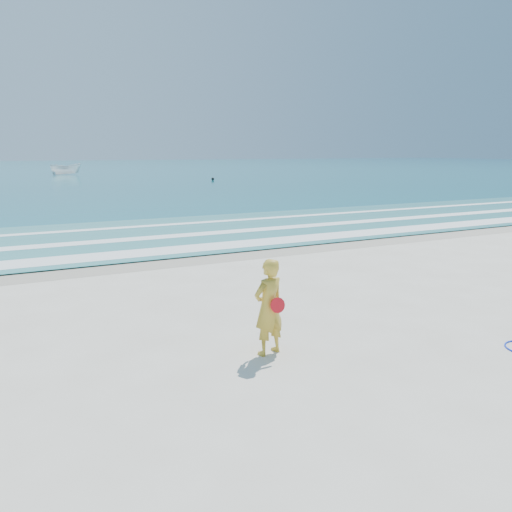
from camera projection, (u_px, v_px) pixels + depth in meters
name	position (u px, v px, depth m)	size (l,w,h in m)	color
ground	(349.00, 354.00, 8.82)	(400.00, 400.00, 0.00)	silver
wet_sand	(185.00, 258.00, 16.70)	(400.00, 2.40, 0.00)	#B2A893
ocean	(32.00, 169.00, 100.76)	(400.00, 190.00, 0.04)	#19727F
shallow	(147.00, 235.00, 21.07)	(400.00, 10.00, 0.01)	#59B7AD
foam_near	(173.00, 250.00, 17.83)	(400.00, 1.40, 0.01)	white
foam_mid	(152.00, 238.00, 20.37)	(400.00, 0.90, 0.01)	white
foam_far	(133.00, 227.00, 23.26)	(400.00, 0.60, 0.01)	white
boat	(66.00, 169.00, 74.92)	(1.65, 4.38, 1.69)	white
buoy	(213.00, 179.00, 60.61)	(0.36, 0.36, 0.36)	black
woman	(269.00, 307.00, 8.66)	(0.71, 0.55, 1.71)	gold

